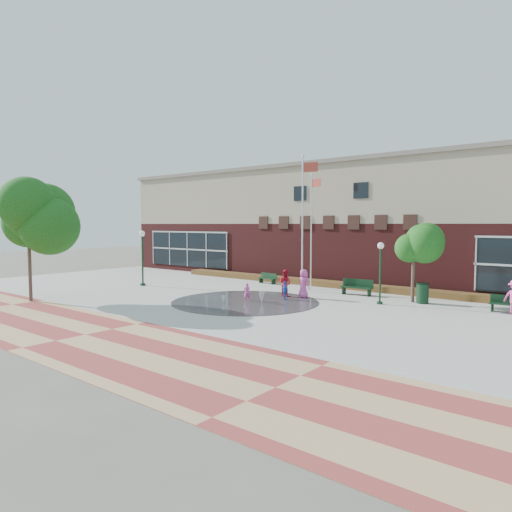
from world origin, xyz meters
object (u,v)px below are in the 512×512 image
Objects in this scene: bench_left at (267,280)px; tree_big_left at (28,212)px; flagpole_left at (312,225)px; child_splash at (247,292)px; flagpole_right at (303,215)px; trash_can at (422,293)px.

tree_big_left reaches higher than bench_left.
flagpole_left is 7.63m from child_splash.
tree_big_left is at bearing -104.07° from bench_left.
flagpole_left is at bearing 55.45° from tree_big_left.
flagpole_right reaches higher than trash_can.
flagpole_right is 7.07m from child_splash.
child_splash reaches higher than bench_left.
bench_left is 12.11m from trash_can.
bench_left is (-4.08, 0.38, -4.16)m from flagpole_left.
tree_big_left is (-5.89, -14.85, 4.88)m from bench_left.
flagpole_left reaches higher than bench_left.
flagpole_right is 7.72× the size of trash_can.
bench_left is at bearing 144.61° from flagpole_right.
flagpole_left is 7.51× the size of child_splash.
flagpole_left reaches higher than tree_big_left.
flagpole_left is 1.29m from flagpole_right.
flagpole_left is at bearing 76.90° from flagpole_right.
bench_left is 1.39× the size of trash_can.
flagpole_left is at bearing -136.16° from child_splash.
child_splash is at bearing -146.05° from trash_can.
bench_left is at bearing 173.39° from trash_can.
tree_big_left is (-10.01, -13.35, 0.10)m from flagpole_right.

